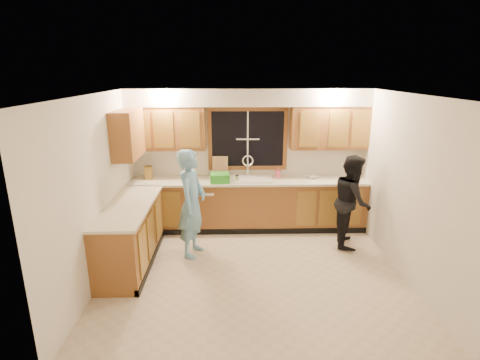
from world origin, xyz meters
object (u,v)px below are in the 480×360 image
at_px(sink, 248,183).
at_px(knife_block, 149,173).
at_px(stove, 120,252).
at_px(woman, 352,201).
at_px(soap_bottle, 278,172).
at_px(bowl, 312,177).
at_px(man, 192,203).
at_px(dish_crate, 220,178).
at_px(dishwasher, 201,207).

distance_m(sink, knife_block, 1.79).
relative_size(stove, woman, 0.59).
xyz_separation_m(soap_bottle, bowl, (0.62, -0.05, -0.07)).
bearing_deg(knife_block, man, -57.88).
bearing_deg(dish_crate, dishwasher, 161.17).
height_order(soap_bottle, bowl, soap_bottle).
relative_size(sink, woman, 0.57).
relative_size(woman, soap_bottle, 7.49).
height_order(dishwasher, stove, stove).
relative_size(dishwasher, knife_block, 3.43).
height_order(stove, dish_crate, dish_crate).
height_order(dishwasher, man, man).
xyz_separation_m(man, knife_block, (-0.87, 1.09, 0.20)).
distance_m(woman, bowl, 0.95).
relative_size(dishwasher, dish_crate, 2.51).
bearing_deg(dish_crate, man, -114.61).
relative_size(man, woman, 1.11).
height_order(woman, bowl, woman).
bearing_deg(woman, bowl, 43.52).
bearing_deg(woman, sink, 78.21).
xyz_separation_m(man, dish_crate, (0.41, 0.88, 0.15)).
bearing_deg(knife_block, sink, -8.82).
height_order(dish_crate, bowl, dish_crate).
distance_m(knife_block, dish_crate, 1.29).
distance_m(dishwasher, dish_crate, 0.69).
bearing_deg(soap_bottle, dishwasher, -174.49).
bearing_deg(sink, dish_crate, -165.18).
distance_m(dishwasher, bowl, 2.09).
bearing_deg(stove, dish_crate, 52.52).
bearing_deg(dish_crate, soap_bottle, 13.56).
bearing_deg(bowl, dishwasher, -177.56).
distance_m(dish_crate, soap_bottle, 1.08).
bearing_deg(dishwasher, man, -93.31).
distance_m(soap_bottle, bowl, 0.62).
xyz_separation_m(knife_block, soap_bottle, (2.33, 0.05, -0.02)).
bearing_deg(dishwasher, soap_bottle, 5.51).
bearing_deg(bowl, dish_crate, -173.01).
bearing_deg(sink, knife_block, 177.63).
bearing_deg(woman, soap_bottle, 64.49).
height_order(knife_block, bowl, knife_block).
distance_m(dishwasher, knife_block, 1.12).
bearing_deg(soap_bottle, stove, -140.36).
distance_m(knife_block, soap_bottle, 2.33).
xyz_separation_m(dish_crate, bowl, (1.67, 0.20, -0.05)).
bearing_deg(man, woman, -69.85).
distance_m(sink, stove, 2.60).
distance_m(woman, soap_bottle, 1.42).
xyz_separation_m(woman, dish_crate, (-2.16, 0.59, 0.24)).
bearing_deg(dish_crate, sink, 14.82).
bearing_deg(knife_block, dish_crate, -15.66).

